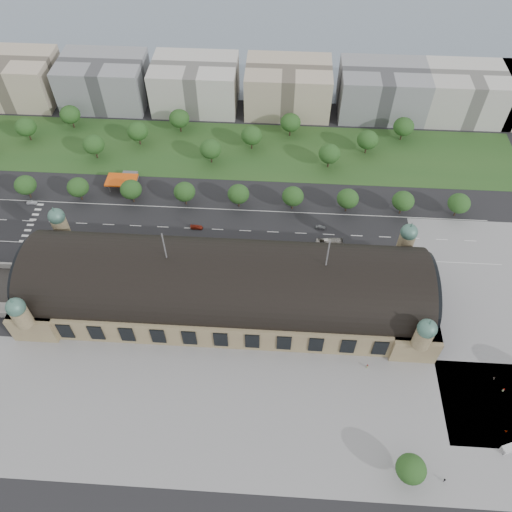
# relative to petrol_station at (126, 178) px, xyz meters

# --- Properties ---
(ground) EXTENTS (900.00, 900.00, 0.00)m
(ground) POSITION_rel_petrol_station_xyz_m (53.91, -65.28, -2.95)
(ground) COLOR black
(ground) RESTS_ON ground
(station) EXTENTS (150.00, 48.40, 44.30)m
(station) POSITION_rel_petrol_station_xyz_m (53.91, -65.28, 7.33)
(station) COLOR #93865B
(station) RESTS_ON ground
(plaza_south) EXTENTS (190.00, 48.00, 0.12)m
(plaza_south) POSITION_rel_petrol_station_xyz_m (63.91, -109.28, -2.95)
(plaza_south) COLOR gray
(plaza_south) RESTS_ON ground
(plaza_east) EXTENTS (56.00, 100.00, 0.12)m
(plaza_east) POSITION_rel_petrol_station_xyz_m (156.91, -65.28, -2.95)
(plaza_east) COLOR gray
(plaza_east) RESTS_ON ground
(road_slab) EXTENTS (260.00, 26.00, 0.10)m
(road_slab) POSITION_rel_petrol_station_xyz_m (33.91, -27.28, -2.95)
(road_slab) COLOR black
(road_slab) RESTS_ON ground
(grass_belt) EXTENTS (300.00, 45.00, 0.10)m
(grass_belt) POSITION_rel_petrol_station_xyz_m (38.91, 27.72, -2.95)
(grass_belt) COLOR #254C1E
(grass_belt) RESTS_ON ground
(petrol_station) EXTENTS (14.00, 13.00, 5.05)m
(petrol_station) POSITION_rel_petrol_station_xyz_m (0.00, 0.00, 0.00)
(petrol_station) COLOR #DD4D0D
(petrol_station) RESTS_ON ground
(office_1) EXTENTS (45.00, 32.00, 24.00)m
(office_1) POSITION_rel_petrol_station_xyz_m (-76.09, 67.72, 9.05)
(office_1) COLOR #B7A890
(office_1) RESTS_ON ground
(office_2) EXTENTS (45.00, 32.00, 24.00)m
(office_2) POSITION_rel_petrol_station_xyz_m (-26.09, 67.72, 9.05)
(office_2) COLOR gray
(office_2) RESTS_ON ground
(office_3) EXTENTS (45.00, 32.00, 24.00)m
(office_3) POSITION_rel_petrol_station_xyz_m (23.91, 67.72, 9.05)
(office_3) COLOR beige
(office_3) RESTS_ON ground
(office_4) EXTENTS (45.00, 32.00, 24.00)m
(office_4) POSITION_rel_petrol_station_xyz_m (73.91, 67.72, 9.05)
(office_4) COLOR #B7A890
(office_4) RESTS_ON ground
(office_5) EXTENTS (45.00, 32.00, 24.00)m
(office_5) POSITION_rel_petrol_station_xyz_m (123.91, 67.72, 9.05)
(office_5) COLOR gray
(office_5) RESTS_ON ground
(office_6) EXTENTS (45.00, 32.00, 24.00)m
(office_6) POSITION_rel_petrol_station_xyz_m (168.91, 67.72, 9.05)
(office_6) COLOR beige
(office_6) RESTS_ON ground
(tree_row_1) EXTENTS (9.60, 9.60, 11.52)m
(tree_row_1) POSITION_rel_petrol_station_xyz_m (-42.09, -12.28, 4.48)
(tree_row_1) COLOR #2D2116
(tree_row_1) RESTS_ON ground
(tree_row_2) EXTENTS (9.60, 9.60, 11.52)m
(tree_row_2) POSITION_rel_petrol_station_xyz_m (-18.09, -12.28, 4.48)
(tree_row_2) COLOR #2D2116
(tree_row_2) RESTS_ON ground
(tree_row_3) EXTENTS (9.60, 9.60, 11.52)m
(tree_row_3) POSITION_rel_petrol_station_xyz_m (5.91, -12.28, 4.48)
(tree_row_3) COLOR #2D2116
(tree_row_3) RESTS_ON ground
(tree_row_4) EXTENTS (9.60, 9.60, 11.52)m
(tree_row_4) POSITION_rel_petrol_station_xyz_m (29.91, -12.28, 4.48)
(tree_row_4) COLOR #2D2116
(tree_row_4) RESTS_ON ground
(tree_row_5) EXTENTS (9.60, 9.60, 11.52)m
(tree_row_5) POSITION_rel_petrol_station_xyz_m (53.91, -12.28, 4.48)
(tree_row_5) COLOR #2D2116
(tree_row_5) RESTS_ON ground
(tree_row_6) EXTENTS (9.60, 9.60, 11.52)m
(tree_row_6) POSITION_rel_petrol_station_xyz_m (77.91, -12.28, 4.48)
(tree_row_6) COLOR #2D2116
(tree_row_6) RESTS_ON ground
(tree_row_7) EXTENTS (9.60, 9.60, 11.52)m
(tree_row_7) POSITION_rel_petrol_station_xyz_m (101.91, -12.28, 4.48)
(tree_row_7) COLOR #2D2116
(tree_row_7) RESTS_ON ground
(tree_row_8) EXTENTS (9.60, 9.60, 11.52)m
(tree_row_8) POSITION_rel_petrol_station_xyz_m (125.91, -12.28, 4.48)
(tree_row_8) COLOR #2D2116
(tree_row_8) RESTS_ON ground
(tree_row_9) EXTENTS (9.60, 9.60, 11.52)m
(tree_row_9) POSITION_rel_petrol_station_xyz_m (149.91, -12.28, 4.48)
(tree_row_9) COLOR #2D2116
(tree_row_9) RESTS_ON ground
(tree_belt_1) EXTENTS (10.40, 10.40, 12.48)m
(tree_belt_1) POSITION_rel_petrol_station_xyz_m (-57.09, 29.72, 5.10)
(tree_belt_1) COLOR #2D2116
(tree_belt_1) RESTS_ON ground
(tree_belt_2) EXTENTS (10.40, 10.40, 12.48)m
(tree_belt_2) POSITION_rel_petrol_station_xyz_m (-38.09, 41.72, 5.10)
(tree_belt_2) COLOR #2D2116
(tree_belt_2) RESTS_ON ground
(tree_belt_3) EXTENTS (10.40, 10.40, 12.48)m
(tree_belt_3) POSITION_rel_petrol_station_xyz_m (-19.09, 17.72, 5.10)
(tree_belt_3) COLOR #2D2116
(tree_belt_3) RESTS_ON ground
(tree_belt_4) EXTENTS (10.40, 10.40, 12.48)m
(tree_belt_4) POSITION_rel_petrol_station_xyz_m (-0.09, 29.72, 5.10)
(tree_belt_4) COLOR #2D2116
(tree_belt_4) RESTS_ON ground
(tree_belt_5) EXTENTS (10.40, 10.40, 12.48)m
(tree_belt_5) POSITION_rel_petrol_station_xyz_m (18.91, 41.72, 5.10)
(tree_belt_5) COLOR #2D2116
(tree_belt_5) RESTS_ON ground
(tree_belt_6) EXTENTS (10.40, 10.40, 12.48)m
(tree_belt_6) POSITION_rel_petrol_station_xyz_m (37.91, 17.72, 5.10)
(tree_belt_6) COLOR #2D2116
(tree_belt_6) RESTS_ON ground
(tree_belt_7) EXTENTS (10.40, 10.40, 12.48)m
(tree_belt_7) POSITION_rel_petrol_station_xyz_m (56.91, 29.72, 5.10)
(tree_belt_7) COLOR #2D2116
(tree_belt_7) RESTS_ON ground
(tree_belt_8) EXTENTS (10.40, 10.40, 12.48)m
(tree_belt_8) POSITION_rel_petrol_station_xyz_m (75.91, 41.72, 5.10)
(tree_belt_8) COLOR #2D2116
(tree_belt_8) RESTS_ON ground
(tree_belt_9) EXTENTS (10.40, 10.40, 12.48)m
(tree_belt_9) POSITION_rel_petrol_station_xyz_m (94.91, 17.72, 5.10)
(tree_belt_9) COLOR #2D2116
(tree_belt_9) RESTS_ON ground
(tree_belt_10) EXTENTS (10.40, 10.40, 12.48)m
(tree_belt_10) POSITION_rel_petrol_station_xyz_m (113.91, 29.72, 5.10)
(tree_belt_10) COLOR #2D2116
(tree_belt_10) RESTS_ON ground
(tree_belt_11) EXTENTS (10.40, 10.40, 12.48)m
(tree_belt_11) POSITION_rel_petrol_station_xyz_m (132.91, 41.72, 5.10)
(tree_belt_11) COLOR #2D2116
(tree_belt_11) RESTS_ON ground
(tree_plaza_s) EXTENTS (9.00, 9.00, 10.64)m
(tree_plaza_s) POSITION_rel_petrol_station_xyz_m (113.91, -125.28, 3.86)
(tree_plaza_s) COLOR #2D2116
(tree_plaza_s) RESTS_ON ground
(traffic_car_1) EXTENTS (4.51, 1.75, 1.46)m
(traffic_car_1) POSITION_rel_petrol_station_xyz_m (-40.04, -16.45, -2.22)
(traffic_car_1) COLOR #95969D
(traffic_car_1) RESTS_ON ground
(traffic_car_2) EXTENTS (5.17, 2.83, 1.37)m
(traffic_car_2) POSITION_rel_petrol_station_xyz_m (-20.46, -37.41, -2.26)
(traffic_car_2) COLOR black
(traffic_car_2) RESTS_ON ground
(traffic_car_3) EXTENTS (5.40, 2.34, 1.55)m
(traffic_car_3) POSITION_rel_petrol_station_xyz_m (36.79, -27.10, -2.18)
(traffic_car_3) COLOR maroon
(traffic_car_3) RESTS_ON ground
(traffic_car_5) EXTENTS (4.41, 1.95, 1.41)m
(traffic_car_5) POSITION_rel_petrol_station_xyz_m (90.46, -23.89, -2.24)
(traffic_car_5) COLOR #57595E
(traffic_car_5) RESTS_ON ground
(traffic_car_6) EXTENTS (4.70, 2.20, 1.30)m
(traffic_car_6) POSITION_rel_petrol_station_xyz_m (127.15, -28.16, -2.30)
(traffic_car_6) COLOR silver
(traffic_car_6) RESTS_ON ground
(parked_car_0) EXTENTS (4.38, 3.39, 1.39)m
(parked_car_0) POSITION_rel_petrol_station_xyz_m (-12.48, -40.28, -2.26)
(parked_car_0) COLOR black
(parked_car_0) RESTS_ON ground
(parked_car_1) EXTENTS (5.50, 4.70, 1.40)m
(parked_car_1) POSITION_rel_petrol_station_xyz_m (-15.20, -42.10, -2.25)
(parked_car_1) COLOR maroon
(parked_car_1) RESTS_ON ground
(parked_car_2) EXTENTS (5.98, 5.12, 1.65)m
(parked_car_2) POSITION_rel_petrol_station_xyz_m (-12.67, -44.19, -2.13)
(parked_car_2) COLOR #1C274E
(parked_car_2) RESTS_ON ground
(parked_car_3) EXTENTS (4.75, 4.31, 1.57)m
(parked_car_3) POSITION_rel_petrol_station_xyz_m (-6.14, -41.45, -2.17)
(parked_car_3) COLOR slate
(parked_car_3) RESTS_ON ground
(parked_car_4) EXTENTS (4.19, 3.24, 1.33)m
(parked_car_4) POSITION_rel_petrol_station_xyz_m (10.02, -44.28, -2.29)
(parked_car_4) COLOR white
(parked_car_4) RESTS_ON ground
(parked_car_5) EXTENTS (5.53, 5.14, 1.44)m
(parked_car_5) POSITION_rel_petrol_station_xyz_m (8.02, -42.04, -2.23)
(parked_car_5) COLOR #969A9E
(parked_car_5) RESTS_ON ground
(parked_car_6) EXTENTS (4.57, 4.24, 1.29)m
(parked_car_6) POSITION_rel_petrol_station_xyz_m (23.85, -44.28, -2.30)
(parked_car_6) COLOR black
(parked_car_6) RESTS_ON ground
(bus_west) EXTENTS (12.20, 3.46, 3.36)m
(bus_west) POSITION_rel_petrol_station_xyz_m (57.46, -38.28, -1.27)
(bus_west) COLOR #AA1B2A
(bus_west) RESTS_ON ground
(bus_mid) EXTENTS (11.93, 2.92, 3.32)m
(bus_mid) POSITION_rel_petrol_station_xyz_m (66.46, -38.28, -1.29)
(bus_mid) COLOR beige
(bus_mid) RESTS_ON ground
(bus_east) EXTENTS (11.52, 3.59, 3.16)m
(bus_east) POSITION_rel_petrol_station_xyz_m (93.91, -33.28, -1.37)
(bus_east) COLOR beige
(bus_east) RESTS_ON ground
(van_south) EXTENTS (6.02, 4.11, 2.42)m
(van_south) POSITION_rel_petrol_station_xyz_m (146.75, -115.39, -1.79)
(van_south) COLOR #BCBBBD
(van_south) RESTS_ON ground
(pedestrian_0) EXTENTS (1.06, 0.75, 1.98)m
(pedestrian_0) POSITION_rel_petrol_station_xyz_m (105.13, -89.71, -1.96)
(pedestrian_0) COLOR gray
(pedestrian_0) RESTS_ON ground
(pedestrian_2) EXTENTS (0.77, 0.86, 1.54)m
(pedestrian_2) POSITION_rel_petrol_station_xyz_m (148.03, -91.35, -2.18)
(pedestrian_2) COLOR gray
(pedestrian_2) RESTS_ON ground
(pedestrian_3) EXTENTS (1.05, 0.59, 1.71)m
(pedestrian_3) POSITION_rel_petrol_station_xyz_m (147.19, -109.88, -2.10)
(pedestrian_3) COLOR gray
(pedestrian_3) RESTS_ON ground
(pedestrian_4) EXTENTS (1.07, 1.11, 1.67)m
(pedestrian_4) POSITION_rel_petrol_station_xyz_m (125.02, -126.04, -2.11)
(pedestrian_4) COLOR gray
(pedestrian_4) RESTS_ON ground
(pedestrian_5) EXTENTS (0.51, 0.84, 1.66)m
(pedestrian_5) POSITION_rel_petrol_station_xyz_m (150.12, -95.60, -2.12)
(pedestrian_5) COLOR gray
(pedestrian_5) RESTS_ON ground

